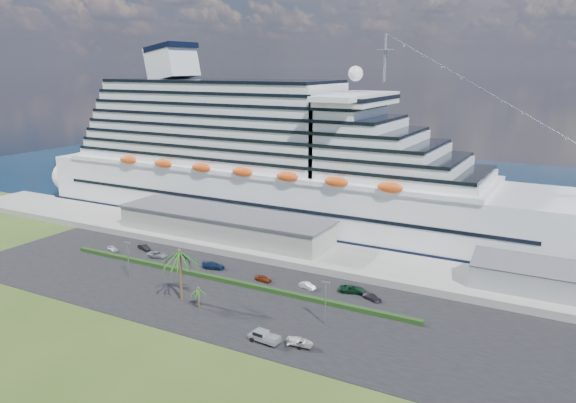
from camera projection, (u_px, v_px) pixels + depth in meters
The scene contains 22 objects.
ground at pixel (210, 318), 105.07m from camera, with size 420.00×420.00×0.00m, color #304717.
asphalt_lot at pixel (242, 297), 114.43m from camera, with size 140.00×38.00×0.12m, color black.
wharf at pixel (307, 253), 138.95m from camera, with size 240.00×20.00×1.80m, color gray.
water at pixel (412, 188), 215.85m from camera, with size 420.00×160.00×0.02m, color black.
cruise_ship at pixel (279, 168), 165.71m from camera, with size 191.00×38.00×54.00m.
terminal_building at pixel (223, 224), 149.64m from camera, with size 61.00×15.00×6.30m.
port_shed at pixel (535, 277), 113.85m from camera, with size 24.00×12.31×7.37m.
hedge at pixel (224, 280), 122.31m from camera, with size 88.00×1.10×0.90m, color black.
lamp_post_left at pixel (128, 255), 123.70m from camera, with size 1.60×0.35×8.27m.
lamp_post_right at pixel (325, 297), 101.29m from camera, with size 1.60×0.35×8.27m.
palm_tall at pixel (180, 257), 110.97m from camera, with size 8.82×8.82×11.13m.
palm_short at pixel (198, 291), 108.44m from camera, with size 3.53×3.53×4.56m.
parked_car_0 at pixel (112, 249), 142.67m from camera, with size 1.50×3.72×1.27m, color silver.
parked_car_1 at pixel (144, 247), 143.47m from camera, with size 1.46×4.19×1.38m, color black.
parked_car_2 at pixel (157, 255), 137.92m from camera, with size 2.30×5.00×1.39m, color #909398.
parked_car_3 at pixel (213, 265), 130.19m from camera, with size 2.17×5.34×1.55m, color #142547.
parked_car_4 at pixel (263, 278), 122.59m from camera, with size 1.56×3.88×1.32m, color maroon.
parked_car_5 at pixel (307, 286), 118.62m from camera, with size 1.36×3.89×1.28m, color silver.
parked_car_6 at pixel (352, 289), 116.53m from camera, with size 2.47×5.37×1.49m, color black.
parked_car_7 at pixel (372, 297), 112.92m from camera, with size 1.75×4.30×1.25m, color black.
pickup_truck at pixel (264, 336), 95.52m from camera, with size 5.78×2.51×1.99m.
boat_trailer at pixel (300, 341), 93.89m from camera, with size 5.59×3.80×1.58m.
Camera 1 is at (59.36, -77.97, 46.17)m, focal length 35.00 mm.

